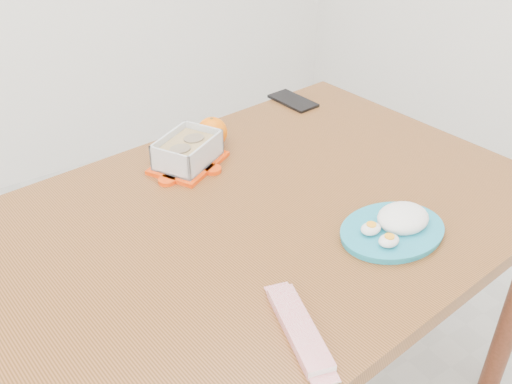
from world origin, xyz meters
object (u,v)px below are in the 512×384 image
dining_table (256,243)px  food_container (188,152)px  orange_fruit (212,132)px  smartphone (293,101)px  rice_plate (396,225)px

dining_table → food_container: bearing=88.7°
food_container → orange_fruit: orange_fruit is taller
smartphone → food_container: bearing=-166.4°
food_container → smartphone: (0.46, 0.16, -0.03)m
rice_plate → smartphone: 0.71m
dining_table → orange_fruit: 0.37m
food_container → orange_fruit: (0.10, 0.05, 0.00)m
rice_plate → dining_table: bearing=135.6°
rice_plate → smartphone: (0.22, 0.67, -0.02)m
orange_fruit → rice_plate: size_ratio=0.33×
rice_plate → smartphone: rice_plate is taller
rice_plate → smartphone: bearing=73.8°
smartphone → orange_fruit: bearing=-169.1°
food_container → rice_plate: bearing=-93.8°
orange_fruit → smartphone: size_ratio=0.52×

